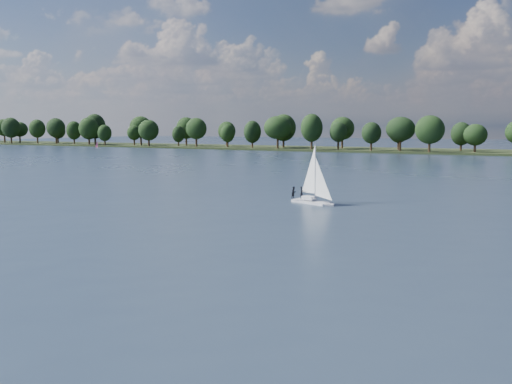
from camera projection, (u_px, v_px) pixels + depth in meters
ground at (408, 176)px, 116.57m from camera, size 700.00×700.00×0.00m
far_shore at (479, 153)px, 214.63m from camera, size 660.00×40.00×1.50m
sailboat at (311, 186)px, 74.59m from camera, size 6.48×3.91×8.25m
dinghy_pink at (98, 146)px, 260.02m from camera, size 2.64×2.10×3.98m
pontoon at (64, 146)px, 293.72m from camera, size 4.33×2.79×0.50m
treeline at (488, 132)px, 208.55m from camera, size 563.15×74.01×18.17m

